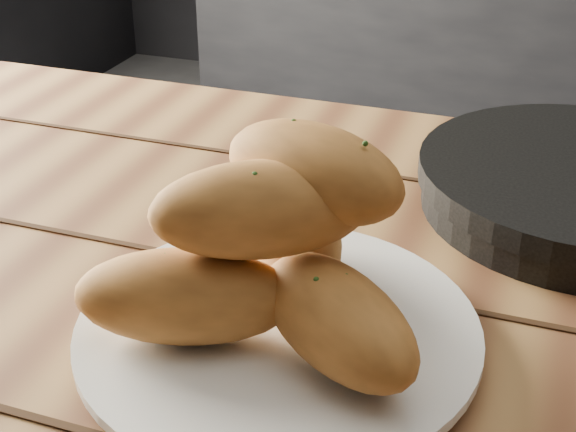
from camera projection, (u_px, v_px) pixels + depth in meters
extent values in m
cube|color=#9D6E3B|center=(395.00, 412.00, 0.52)|extent=(1.37, 0.95, 0.04)
cylinder|color=white|center=(278.00, 337.00, 0.55)|extent=(0.25, 0.25, 0.01)
cylinder|color=white|center=(278.00, 327.00, 0.54)|extent=(0.27, 0.27, 0.01)
ellipsoid|color=#C87F37|center=(186.00, 296.00, 0.52)|extent=(0.16, 0.11, 0.06)
ellipsoid|color=#C87F37|center=(336.00, 318.00, 0.49)|extent=(0.15, 0.14, 0.06)
ellipsoid|color=#C87F37|center=(296.00, 245.00, 0.57)|extent=(0.10, 0.15, 0.06)
ellipsoid|color=#C87F37|center=(261.00, 209.00, 0.50)|extent=(0.15, 0.12, 0.06)
ellipsoid|color=#C87F37|center=(313.00, 171.00, 0.51)|extent=(0.14, 0.10, 0.06)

